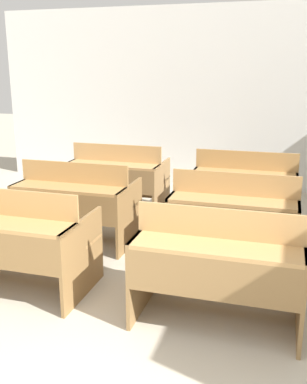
% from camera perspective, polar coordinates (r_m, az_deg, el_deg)
% --- Properties ---
extents(wall_back, '(7.18, 0.06, 2.75)m').
position_cam_1_polar(wall_back, '(7.08, 8.02, 11.62)').
color(wall_back, silver).
rests_on(wall_back, ground_plane).
extents(bench_front_left, '(1.20, 0.76, 0.89)m').
position_cam_1_polar(bench_front_left, '(3.94, -17.08, -5.71)').
color(bench_front_left, olive).
rests_on(bench_front_left, ground_plane).
extents(bench_front_right, '(1.20, 0.76, 0.89)m').
position_cam_1_polar(bench_front_right, '(3.34, 8.28, -9.05)').
color(bench_front_right, olive).
rests_on(bench_front_right, ground_plane).
extents(bench_second_left, '(1.20, 0.76, 0.89)m').
position_cam_1_polar(bench_second_left, '(4.86, -9.77, -1.22)').
color(bench_second_left, olive).
rests_on(bench_second_left, ground_plane).
extents(bench_second_right, '(1.20, 0.76, 0.89)m').
position_cam_1_polar(bench_second_right, '(4.41, 10.16, -2.98)').
color(bench_second_right, olive).
rests_on(bench_second_right, ground_plane).
extents(bench_third_left, '(1.20, 0.76, 0.89)m').
position_cam_1_polar(bench_third_left, '(5.90, -4.56, 1.91)').
color(bench_third_left, olive).
rests_on(bench_third_left, ground_plane).
extents(bench_third_right, '(1.20, 0.76, 0.89)m').
position_cam_1_polar(bench_third_right, '(5.53, 11.54, 0.71)').
color(bench_third_right, olive).
rests_on(bench_third_right, ground_plane).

